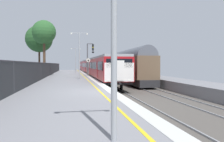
# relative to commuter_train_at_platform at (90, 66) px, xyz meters

# --- Properties ---
(ground) EXTENTS (17.40, 110.00, 1.21)m
(ground) POSITION_rel_commuter_train_at_platform_xyz_m (0.54, -35.99, -1.88)
(ground) COLOR gray
(commuter_train_at_platform) EXTENTS (2.83, 61.71, 3.81)m
(commuter_train_at_platform) POSITION_rel_commuter_train_at_platform_xyz_m (0.00, 0.00, 0.00)
(commuter_train_at_platform) COLOR maroon
(commuter_train_at_platform) RESTS_ON ground
(freight_train_adjacent_track) EXTENTS (2.60, 30.20, 4.78)m
(freight_train_adjacent_track) POSITION_rel_commuter_train_at_platform_xyz_m (4.00, -12.52, 0.36)
(freight_train_adjacent_track) COLOR #232326
(freight_train_adjacent_track) RESTS_ON ground
(signal_gantry) EXTENTS (1.10, 0.24, 4.95)m
(signal_gantry) POSITION_rel_commuter_train_at_platform_xyz_m (-1.47, -15.71, 1.83)
(signal_gantry) COLOR #47474C
(signal_gantry) RESTS_ON ground
(speed_limit_sign) EXTENTS (0.59, 0.08, 2.59)m
(speed_limit_sign) POSITION_rel_commuter_train_at_platform_xyz_m (-1.85, -18.63, 0.39)
(speed_limit_sign) COLOR #59595B
(speed_limit_sign) RESTS_ON ground
(platform_lamp_mid) EXTENTS (2.00, 0.20, 5.45)m
(platform_lamp_mid) POSITION_rel_commuter_train_at_platform_xyz_m (-3.28, -23.91, 1.96)
(platform_lamp_mid) COLOR #93999E
(platform_lamp_mid) RESTS_ON ground
(platform_lamp_far) EXTENTS (2.00, 0.20, 5.17)m
(platform_lamp_far) POSITION_rel_commuter_train_at_platform_xyz_m (-3.28, -2.98, 1.81)
(platform_lamp_far) COLOR #93999E
(platform_lamp_far) RESTS_ON ground
(platform_back_fence) EXTENTS (0.07, 99.00, 1.94)m
(platform_back_fence) POSITION_rel_commuter_train_at_platform_xyz_m (-7.55, -35.99, -0.26)
(platform_back_fence) COLOR #282B2D
(platform_back_fence) RESTS_ON ground
(background_tree_left) EXTENTS (3.43, 3.43, 8.14)m
(background_tree_left) POSITION_rel_commuter_train_at_platform_xyz_m (-8.20, -16.24, 4.99)
(background_tree_left) COLOR #473323
(background_tree_left) RESTS_ON ground
(background_tree_centre) EXTENTS (4.36, 4.36, 8.06)m
(background_tree_centre) POSITION_rel_commuter_train_at_platform_xyz_m (-9.33, -12.21, 4.50)
(background_tree_centre) COLOR #473323
(background_tree_centre) RESTS_ON ground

